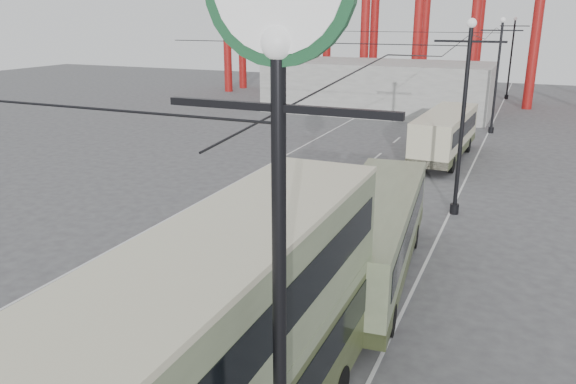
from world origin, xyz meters
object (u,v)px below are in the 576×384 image
at_px(pedestrian, 288,208).
at_px(lamp_post_near, 279,142).
at_px(single_decker_cream, 445,133).
at_px(double_decker_bus, 237,344).
at_px(single_decker_green, 375,233).

bearing_deg(pedestrian, lamp_post_near, 102.10).
bearing_deg(single_decker_cream, double_decker_bus, -86.76).
xyz_separation_m(lamp_post_near, pedestrian, (-6.76, 15.84, -6.87)).
bearing_deg(lamp_post_near, double_decker_bus, 132.15).
height_order(lamp_post_near, double_decker_bus, lamp_post_near).
bearing_deg(single_decker_green, lamp_post_near, -87.46).
relative_size(double_decker_bus, single_decker_cream, 1.01).
xyz_separation_m(double_decker_bus, single_decker_green, (0.08, 10.32, -1.38)).
xyz_separation_m(lamp_post_near, single_decker_cream, (-2.27, 32.09, -6.05)).
xyz_separation_m(single_decker_green, pedestrian, (-4.96, 3.44, -0.82)).
distance_m(single_decker_cream, pedestrian, 16.88).
bearing_deg(single_decker_cream, lamp_post_near, -83.46).
relative_size(double_decker_bus, single_decker_green, 0.92).
distance_m(lamp_post_near, double_decker_bus, 5.45).
relative_size(double_decker_bus, pedestrian, 5.36).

